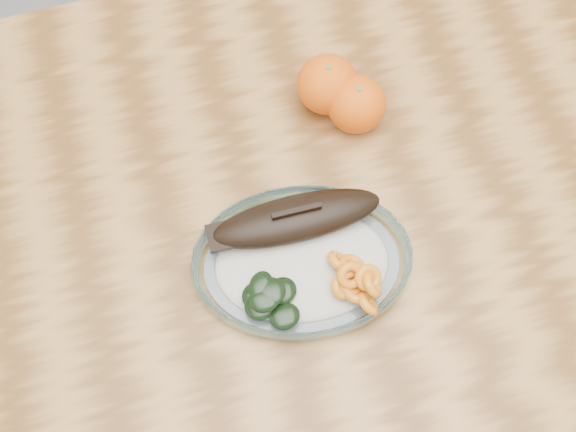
% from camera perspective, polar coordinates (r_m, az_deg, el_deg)
% --- Properties ---
extents(ground, '(3.00, 3.00, 0.00)m').
position_cam_1_polar(ground, '(1.63, 2.05, -9.62)').
color(ground, slate).
rests_on(ground, ground).
extents(dining_table, '(1.20, 0.80, 0.75)m').
position_cam_1_polar(dining_table, '(1.01, 3.28, -0.98)').
color(dining_table, brown).
rests_on(dining_table, ground).
extents(plated_meal, '(0.56, 0.56, 0.08)m').
position_cam_1_polar(plated_meal, '(0.86, 1.11, -3.46)').
color(plated_meal, white).
rests_on(plated_meal, dining_table).
extents(orange_left, '(0.08, 0.08, 0.08)m').
position_cam_1_polar(orange_left, '(0.95, 3.14, 10.34)').
color(orange_left, '#FF4905').
rests_on(orange_left, dining_table).
extents(orange_right, '(0.08, 0.08, 0.08)m').
position_cam_1_polar(orange_right, '(0.94, 5.43, 8.75)').
color(orange_right, '#FF4905').
rests_on(orange_right, dining_table).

